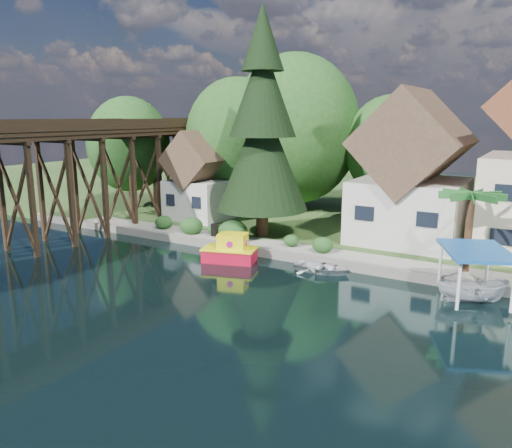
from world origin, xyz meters
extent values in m
plane|color=black|center=(0.00, 0.00, 0.00)|extent=(140.00, 140.00, 0.00)
cube|color=#2C471C|center=(0.00, 34.00, 0.25)|extent=(140.00, 52.00, 0.50)
cube|color=slate|center=(4.00, 8.00, 0.31)|extent=(60.00, 0.40, 0.62)
cube|color=gray|center=(6.00, 9.30, 0.53)|extent=(50.00, 2.60, 0.06)
cube|color=black|center=(-16.00, 0.00, 4.00)|extent=(4.00, 0.36, 8.00)
cube|color=black|center=(-16.00, 3.20, 4.00)|extent=(4.00, 0.36, 8.00)
cube|color=black|center=(-16.00, 6.40, 4.00)|extent=(4.00, 0.36, 8.00)
cube|color=black|center=(-16.00, 9.60, 4.00)|extent=(4.00, 0.36, 8.00)
cube|color=black|center=(-16.00, 12.80, 4.00)|extent=(4.00, 0.36, 8.00)
cube|color=black|center=(-16.00, 16.00, 4.00)|extent=(4.00, 0.36, 8.00)
cube|color=black|center=(-16.00, 19.20, 4.00)|extent=(4.00, 0.36, 8.00)
cube|color=black|center=(-16.00, 22.40, 4.00)|extent=(4.00, 0.36, 8.00)
cube|color=black|center=(-16.00, 25.60, 4.00)|extent=(4.00, 0.36, 8.00)
cube|color=black|center=(-17.75, 6.00, 8.05)|extent=(0.35, 44.00, 0.35)
cube|color=black|center=(-14.25, 6.00, 8.05)|extent=(0.35, 44.00, 0.35)
cube|color=black|center=(-16.00, 6.00, 8.35)|extent=(4.00, 44.00, 0.30)
cube|color=black|center=(-18.00, 6.00, 8.90)|extent=(0.12, 44.00, 0.80)
cube|color=black|center=(-14.00, 6.00, 8.90)|extent=(0.12, 44.00, 0.80)
cube|color=beige|center=(7.00, 16.00, 2.75)|extent=(7.50, 8.00, 4.50)
cube|color=#463325|center=(7.00, 16.00, 7.70)|extent=(7.64, 8.64, 7.64)
cube|color=black|center=(4.90, 11.96, 2.98)|extent=(1.35, 0.08, 1.00)
cube|color=black|center=(9.10, 11.96, 2.98)|extent=(1.35, 0.08, 1.00)
cube|color=black|center=(13.62, 12.21, 4.08)|extent=(1.53, 0.08, 1.00)
cube|color=beige|center=(-11.00, 14.50, 2.25)|extent=(5.00, 5.00, 3.50)
cube|color=#463325|center=(-11.00, 14.50, 5.80)|extent=(5.09, 5.40, 5.09)
cube|color=black|center=(-12.40, 11.96, 2.43)|extent=(0.90, 0.08, 1.00)
cube|color=black|center=(-9.60, 11.96, 2.43)|extent=(0.90, 0.08, 1.00)
cylinder|color=#382314|center=(-10.00, 19.00, 2.75)|extent=(0.50, 0.50, 4.50)
ellipsoid|color=#1E4B1B|center=(-10.00, 19.00, 7.50)|extent=(4.40, 4.40, 5.06)
cylinder|color=#382314|center=(-6.00, 23.00, 2.98)|extent=(0.50, 0.50, 4.95)
ellipsoid|color=#1E4B1B|center=(-6.00, 23.00, 8.20)|extent=(5.00, 5.00, 5.75)
cylinder|color=#382314|center=(3.00, 24.00, 2.52)|extent=(0.50, 0.50, 4.05)
ellipsoid|color=#1E4B1B|center=(3.00, 24.00, 6.80)|extent=(4.00, 4.00, 4.60)
cylinder|color=#382314|center=(-20.00, 15.00, 2.52)|extent=(0.50, 0.50, 4.05)
ellipsoid|color=#1E4B1B|center=(-20.00, 15.00, 6.80)|extent=(4.00, 4.00, 4.60)
ellipsoid|color=#174219|center=(-8.00, 9.20, 1.27)|extent=(1.98, 1.98, 1.53)
ellipsoid|color=#174219|center=(-6.00, 9.50, 1.09)|extent=(1.54, 1.54, 1.19)
ellipsoid|color=#174219|center=(-4.00, 9.00, 1.35)|extent=(2.20, 2.20, 1.70)
ellipsoid|color=#174219|center=(-11.00, 9.40, 1.18)|extent=(1.76, 1.76, 1.36)
ellipsoid|color=#174219|center=(0.50, 9.60, 1.09)|extent=(1.54, 1.54, 1.19)
ellipsoid|color=#174219|center=(3.00, 9.30, 1.18)|extent=(1.76, 1.76, 1.36)
cylinder|color=#382314|center=(-3.01, 11.60, 2.06)|extent=(0.93, 0.93, 3.12)
cone|color=black|center=(-3.01, 11.60, 6.73)|extent=(6.85, 6.85, 8.31)
cone|color=black|center=(-3.01, 11.60, 11.40)|extent=(4.98, 4.98, 6.75)
cone|color=black|center=(-3.01, 11.60, 15.04)|extent=(3.12, 3.12, 4.67)
cylinder|color=#382314|center=(11.92, 9.82, 2.69)|extent=(0.44, 0.44, 4.38)
ellipsoid|color=#174718|center=(11.92, 9.82, 5.08)|extent=(3.63, 3.63, 1.00)
cube|color=red|center=(-2.24, 5.87, 0.40)|extent=(3.80, 2.72, 0.91)
cube|color=#FFEE0D|center=(-2.24, 5.87, 0.89)|extent=(3.94, 2.87, 0.11)
cube|color=#FFEE0D|center=(-2.02, 5.94, 1.37)|extent=(2.14, 1.83, 1.14)
cylinder|color=black|center=(-3.22, 5.58, 2.11)|extent=(0.50, 0.50, 0.80)
cylinder|color=#B50D7D|center=(-1.82, 5.26, 1.37)|extent=(0.42, 0.20, 0.41)
cylinder|color=#B50D7D|center=(-2.22, 6.62, 1.37)|extent=(0.42, 0.20, 0.41)
cylinder|color=#B50D7D|center=(-1.14, 6.20, 1.37)|extent=(0.20, 0.42, 0.41)
imported|color=silver|center=(4.02, 6.92, 0.37)|extent=(3.81, 2.87, 0.75)
imported|color=silver|center=(12.82, 6.16, 0.70)|extent=(3.84, 2.66, 1.39)
cube|color=#18519D|center=(12.82, 6.16, 2.79)|extent=(4.57, 5.30, 0.17)
cylinder|color=white|center=(13.21, 8.45, 1.53)|extent=(0.17, 0.17, 2.51)
cylinder|color=white|center=(12.43, 3.87, 1.53)|extent=(0.17, 0.17, 2.51)
cylinder|color=white|center=(10.90, 7.46, 1.53)|extent=(0.17, 0.17, 2.51)
camera|label=1|loc=(15.67, -20.85, 9.61)|focal=35.00mm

